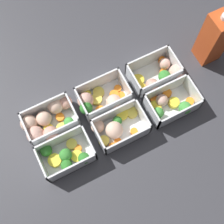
% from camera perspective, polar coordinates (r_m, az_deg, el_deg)
% --- Properties ---
extents(ground_plane, '(4.00, 4.00, 0.00)m').
position_cam_1_polar(ground_plane, '(0.94, -0.00, -0.48)').
color(ground_plane, '#38383D').
extents(container_near_left, '(0.15, 0.10, 0.07)m').
position_cam_1_polar(container_near_left, '(0.89, -8.42, -7.84)').
color(container_near_left, white).
rests_on(container_near_left, ground_plane).
extents(container_near_center, '(0.16, 0.11, 0.07)m').
position_cam_1_polar(container_near_center, '(0.90, 0.71, -2.88)').
color(container_near_center, white).
rests_on(container_near_center, ground_plane).
extents(container_near_right, '(0.15, 0.11, 0.07)m').
position_cam_1_polar(container_near_right, '(0.94, 10.58, 1.47)').
color(container_near_right, white).
rests_on(container_near_right, ground_plane).
extents(container_far_left, '(0.18, 0.14, 0.07)m').
position_cam_1_polar(container_far_left, '(0.93, -11.69, -1.70)').
color(container_far_left, white).
rests_on(container_far_left, ground_plane).
extents(container_far_center, '(0.16, 0.11, 0.07)m').
position_cam_1_polar(container_far_center, '(0.93, -2.26, 2.31)').
color(container_far_center, white).
rests_on(container_far_center, ground_plane).
extents(container_far_right, '(0.17, 0.11, 0.07)m').
position_cam_1_polar(container_far_right, '(0.98, 8.69, 6.84)').
color(container_far_right, white).
rests_on(container_far_right, ground_plane).
extents(juice_carton, '(0.07, 0.07, 0.20)m').
position_cam_1_polar(juice_carton, '(0.99, 18.16, 12.75)').
color(juice_carton, '#D14C1E').
rests_on(juice_carton, ground_plane).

